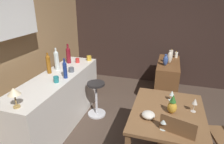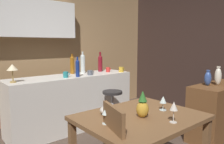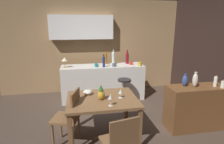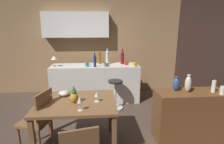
{
  "view_description": "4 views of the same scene",
  "coord_description": "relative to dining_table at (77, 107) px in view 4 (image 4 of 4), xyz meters",
  "views": [
    {
      "loc": [
        -2.3,
        -0.38,
        2.12
      ],
      "look_at": [
        0.41,
        0.44,
        1.0
      ],
      "focal_mm": 31.16,
      "sensor_mm": 36.0,
      "label": 1
    },
    {
      "loc": [
        -1.54,
        -1.8,
        1.42
      ],
      "look_at": [
        0.43,
        0.58,
        1.01
      ],
      "focal_mm": 34.28,
      "sensor_mm": 36.0,
      "label": 2
    },
    {
      "loc": [
        -0.42,
        -3.25,
        1.9
      ],
      "look_at": [
        0.28,
        0.51,
        0.93
      ],
      "focal_mm": 29.55,
      "sensor_mm": 36.0,
      "label": 3
    },
    {
      "loc": [
        0.27,
        -2.92,
        1.79
      ],
      "look_at": [
        0.53,
        0.53,
        0.92
      ],
      "focal_mm": 28.76,
      "sensor_mm": 36.0,
      "label": 4
    }
  ],
  "objects": [
    {
      "name": "wine_bottle_amber",
      "position": [
        0.36,
        1.95,
        0.42
      ],
      "size": [
        0.07,
        0.07,
        0.35
      ],
      "color": "#8C5114",
      "rests_on": "kitchen_counter"
    },
    {
      "name": "wine_glass_right",
      "position": [
        0.3,
        -0.03,
        0.2
      ],
      "size": [
        0.07,
        0.07,
        0.15
      ],
      "color": "silver",
      "rests_on": "dining_table"
    },
    {
      "name": "wall_kitchen_back",
      "position": [
        0.0,
        2.53,
        0.77
      ],
      "size": [
        5.2,
        0.33,
        2.6
      ],
      "color": "#9E7A51",
      "rests_on": "ground_plane"
    },
    {
      "name": "pineapple_centerpiece",
      "position": [
        -0.02,
        -0.04,
        0.2
      ],
      "size": [
        0.12,
        0.12,
        0.25
      ],
      "color": "gold",
      "rests_on": "dining_table"
    },
    {
      "name": "wine_bottle_clear",
      "position": [
        0.55,
        1.92,
        0.43
      ],
      "size": [
        0.08,
        0.08,
        0.39
      ],
      "color": "silver",
      "rests_on": "kitchen_counter"
    },
    {
      "name": "cup_slate",
      "position": [
        0.51,
        1.62,
        0.29
      ],
      "size": [
        0.13,
        0.09,
        0.08
      ],
      "color": "#515660",
      "rests_on": "kitchen_counter"
    },
    {
      "name": "counter_lamp",
      "position": [
        -0.69,
        1.7,
        0.45
      ],
      "size": [
        0.15,
        0.15,
        0.25
      ],
      "color": "#A58447",
      "rests_on": "kitchen_counter"
    },
    {
      "name": "cup_teal",
      "position": [
        0.07,
        1.64,
        0.3
      ],
      "size": [
        0.11,
        0.08,
        0.09
      ],
      "color": "teal",
      "rests_on": "kitchen_counter"
    },
    {
      "name": "wine_bottle_ruby",
      "position": [
        0.92,
        1.89,
        0.42
      ],
      "size": [
        0.08,
        0.08,
        0.37
      ],
      "color": "maroon",
      "rests_on": "kitchen_counter"
    },
    {
      "name": "chair_near_window",
      "position": [
        -0.53,
        -0.07,
        -0.13
      ],
      "size": [
        0.5,
        0.5,
        0.93
      ],
      "color": "brown",
      "rests_on": "ground_plane"
    },
    {
      "name": "pillar_candle_tall",
      "position": [
        2.08,
        0.01,
        0.26
      ],
      "size": [
        0.06,
        0.06,
        0.21
      ],
      "color": "white",
      "rests_on": "sideboard_cabinet"
    },
    {
      "name": "pillar_candle_short",
      "position": [
        2.15,
        -0.09,
        0.23
      ],
      "size": [
        0.07,
        0.07,
        0.15
      ],
      "color": "white",
      "rests_on": "sideboard_cabinet"
    },
    {
      "name": "vase_ceramic_ivory",
      "position": [
        1.69,
        0.04,
        0.3
      ],
      "size": [
        0.1,
        0.1,
        0.28
      ],
      "color": "beige",
      "rests_on": "sideboard_cabinet"
    },
    {
      "name": "wine_glass_left",
      "position": [
        0.08,
        -0.31,
        0.23
      ],
      "size": [
        0.07,
        0.07,
        0.19
      ],
      "color": "silver",
      "rests_on": "dining_table"
    },
    {
      "name": "fruit_bowl",
      "position": [
        -0.22,
        0.22,
        0.13
      ],
      "size": [
        0.16,
        0.16,
        0.08
      ],
      "primitive_type": "ellipsoid",
      "color": "beige",
      "rests_on": "dining_table"
    },
    {
      "name": "bar_stool",
      "position": [
        0.69,
        1.26,
        -0.3
      ],
      "size": [
        0.34,
        0.34,
        0.66
      ],
      "color": "#262323",
      "rests_on": "ground_plane"
    },
    {
      "name": "cup_mustard",
      "position": [
        1.17,
        1.58,
        0.3
      ],
      "size": [
        0.13,
        0.09,
        0.09
      ],
      "color": "gold",
      "rests_on": "kitchen_counter"
    },
    {
      "name": "kitchen_counter",
      "position": [
        0.25,
        1.78,
        -0.2
      ],
      "size": [
        2.1,
        0.6,
        0.9
      ],
      "primitive_type": "cube",
      "color": "silver",
      "rests_on": "ground_plane"
    },
    {
      "name": "dining_table",
      "position": [
        0.0,
        0.0,
        0.0
      ],
      "size": [
        1.14,
        0.9,
        0.74
      ],
      "color": "brown",
      "rests_on": "ground_plane"
    },
    {
      "name": "cup_red",
      "position": [
        0.99,
        1.74,
        0.3
      ],
      "size": [
        0.11,
        0.08,
        0.09
      ],
      "color": "red",
      "rests_on": "kitchen_counter"
    },
    {
      "name": "ground_plane",
      "position": [
        0.06,
        0.45,
        -0.65
      ],
      "size": [
        9.0,
        9.0,
        0.0
      ],
      "primitive_type": "plane",
      "color": "#47382D"
    },
    {
      "name": "wine_bottle_cobalt",
      "position": [
        0.25,
        1.59,
        0.4
      ],
      "size": [
        0.06,
        0.06,
        0.32
      ],
      "color": "navy",
      "rests_on": "kitchen_counter"
    },
    {
      "name": "vase_ceramic_blue",
      "position": [
        1.53,
        0.11,
        0.28
      ],
      "size": [
        0.1,
        0.1,
        0.23
      ],
      "color": "#334C8C",
      "rests_on": "sideboard_cabinet"
    },
    {
      "name": "wall_side_right",
      "position": [
        2.61,
        0.75,
        0.65
      ],
      "size": [
        0.1,
        4.4,
        2.6
      ],
      "primitive_type": "cube",
      "color": "#33231E",
      "rests_on": "ground_plane"
    },
    {
      "name": "wine_glass_center",
      "position": [
        -0.39,
        0.04,
        0.2
      ],
      "size": [
        0.07,
        0.07,
        0.14
      ],
      "color": "silver",
      "rests_on": "dining_table"
    },
    {
      "name": "sideboard_cabinet",
      "position": [
        1.77,
        0.04,
        -0.24
      ],
      "size": [
        1.1,
        0.44,
        0.82
      ],
      "primitive_type": "cube",
      "color": "brown",
      "rests_on": "ground_plane"
    }
  ]
}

